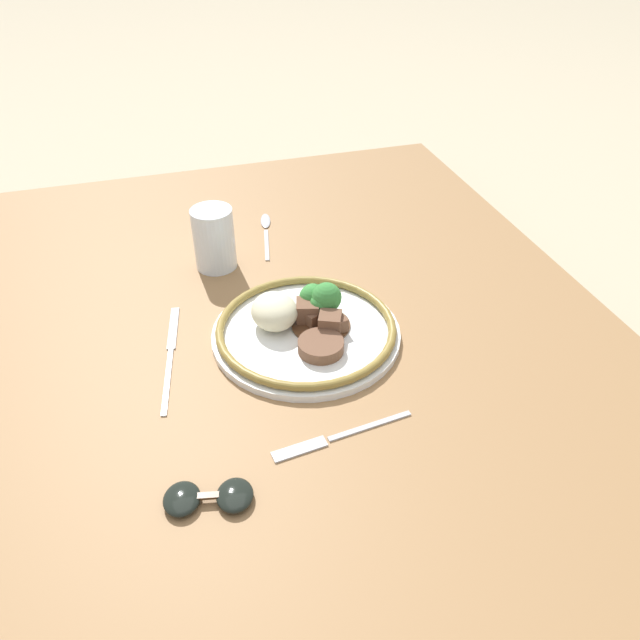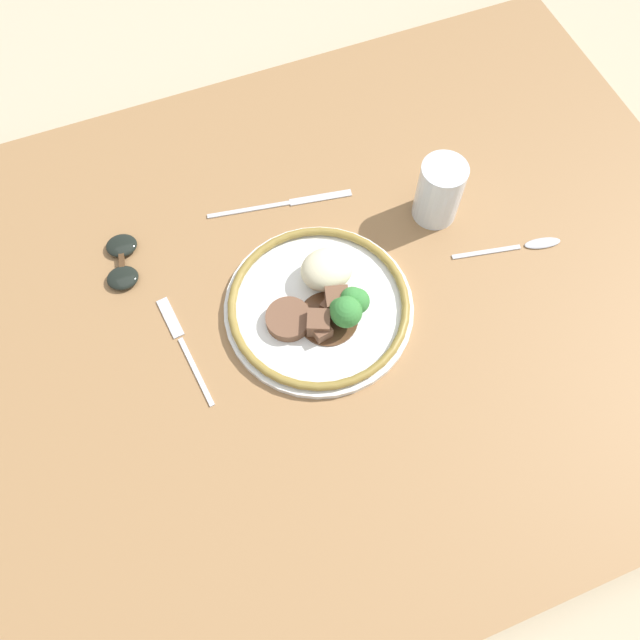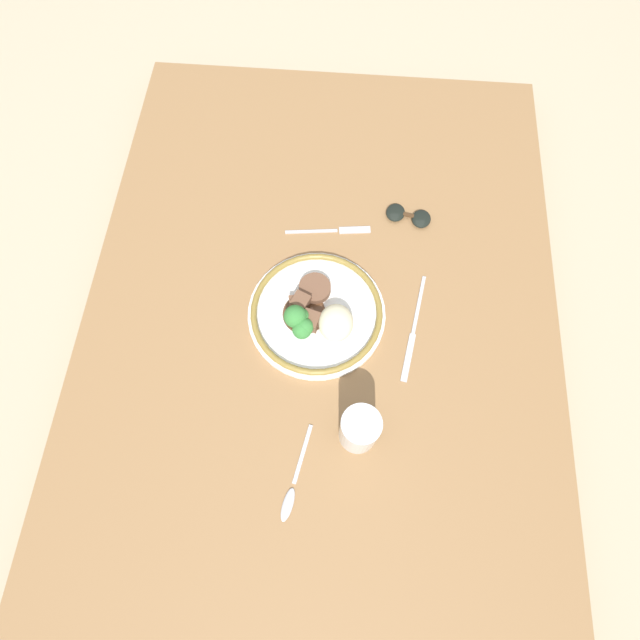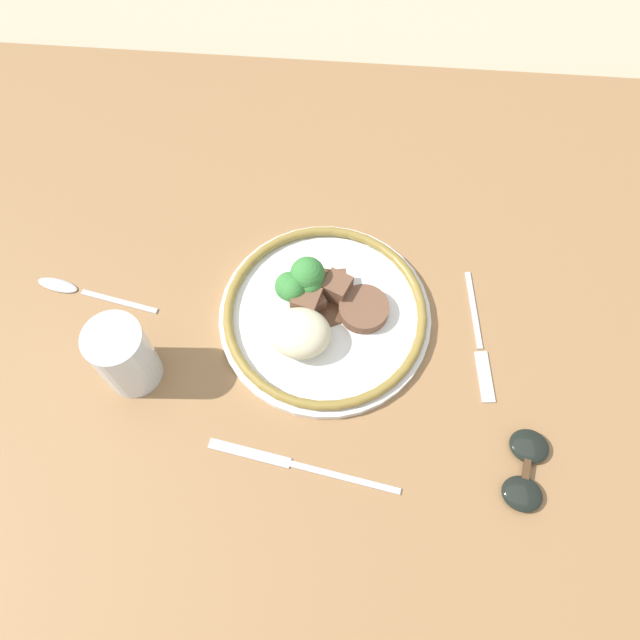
% 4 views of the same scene
% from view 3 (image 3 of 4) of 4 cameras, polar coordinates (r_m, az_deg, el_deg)
% --- Properties ---
extents(ground_plane, '(8.00, 8.00, 0.00)m').
position_cam_3_polar(ground_plane, '(1.02, 0.10, 0.14)').
color(ground_plane, tan).
extents(dining_table, '(1.27, 0.93, 0.05)m').
position_cam_3_polar(dining_table, '(1.00, 0.10, 0.67)').
color(dining_table, olive).
rests_on(dining_table, ground).
extents(plate, '(0.27, 0.27, 0.07)m').
position_cam_3_polar(plate, '(0.96, -0.42, 0.71)').
color(plate, white).
rests_on(plate, dining_table).
extents(juice_glass, '(0.07, 0.07, 0.10)m').
position_cam_3_polar(juice_glass, '(0.86, 4.51, -12.41)').
color(juice_glass, orange).
rests_on(juice_glass, dining_table).
extents(fork, '(0.03, 0.18, 0.00)m').
position_cam_3_polar(fork, '(1.06, 1.89, 10.18)').
color(fork, '#B7B7BC').
rests_on(fork, dining_table).
extents(knife, '(0.22, 0.05, 0.00)m').
position_cam_3_polar(knife, '(0.98, 10.63, -1.25)').
color(knife, '#B7B7BC').
rests_on(knife, dining_table).
extents(spoon, '(0.17, 0.05, 0.01)m').
position_cam_3_polar(spoon, '(0.90, -3.27, -19.00)').
color(spoon, '#B7B7BC').
rests_on(spoon, dining_table).
extents(sunglasses, '(0.06, 0.10, 0.01)m').
position_cam_3_polar(sunglasses, '(1.09, 10.06, 11.66)').
color(sunglasses, black).
rests_on(sunglasses, dining_table).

